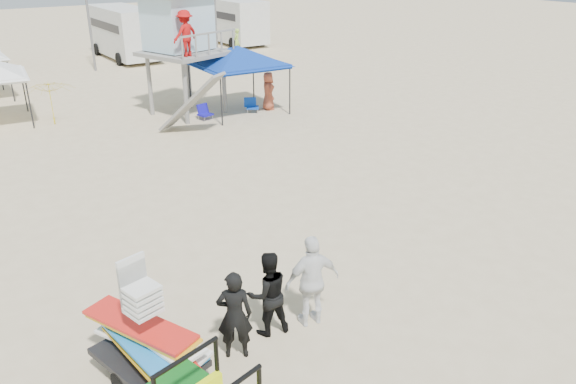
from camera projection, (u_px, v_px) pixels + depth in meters
ground at (350, 302)px, 11.67m from camera, size 140.00×140.00×0.00m
surf_trailer at (146, 338)px, 9.26m from camera, size 1.62×2.40×2.08m
man_left at (235, 315)px, 9.82m from camera, size 0.75×0.67×1.73m
man_mid at (268, 294)px, 10.46m from camera, size 0.94×0.79×1.70m
man_right at (312, 281)px, 10.67m from camera, size 1.18×0.67×1.89m
lifeguard_tower at (180, 28)px, 23.54m from camera, size 3.86×3.86×4.93m
canopy_blue at (237, 49)px, 24.26m from camera, size 3.61×3.61×3.30m
umbrella_b at (53, 103)px, 23.07m from camera, size 2.80×2.80×1.80m
beach_chair_b at (204, 112)px, 24.04m from camera, size 0.64×0.69×0.64m
beach_chair_c at (251, 105)px, 25.09m from camera, size 0.72×0.81×0.64m
rv_mid_right at (124, 31)px, 36.72m from camera, size 2.64×7.00×3.25m
rv_far_right at (233, 19)px, 42.53m from camera, size 2.64×6.60×3.25m
light_pole_left at (86, 1)px, 32.02m from camera, size 0.14×0.14×8.00m
distant_beachgoers at (254, 68)px, 30.10m from camera, size 6.87×14.42×1.70m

